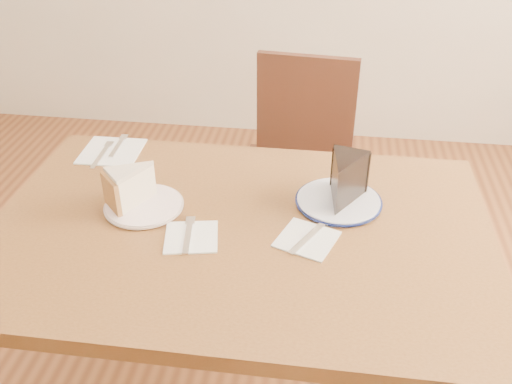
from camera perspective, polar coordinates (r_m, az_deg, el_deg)
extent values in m
cube|color=#472A13|center=(1.38, -1.64, -4.10)|extent=(1.20, 0.80, 0.04)
cylinder|color=#352110|center=(2.00, -15.34, -5.46)|extent=(0.06, 0.06, 0.71)
cylinder|color=#352110|center=(1.90, 16.76, -8.20)|extent=(0.06, 0.06, 0.71)
cube|color=black|center=(2.07, 3.86, 0.91)|extent=(0.47, 0.47, 0.04)
cylinder|color=black|center=(2.34, 8.88, -2.39)|extent=(0.04, 0.04, 0.44)
cylinder|color=black|center=(2.39, 0.09, -1.22)|extent=(0.04, 0.04, 0.44)
cylinder|color=black|center=(2.05, 7.79, -8.17)|extent=(0.04, 0.04, 0.44)
cylinder|color=black|center=(2.10, -2.26, -6.70)|extent=(0.04, 0.04, 0.44)
cube|color=black|center=(2.14, 5.02, 8.53)|extent=(0.37, 0.07, 0.39)
cylinder|color=white|center=(1.45, -11.13, -1.36)|extent=(0.19, 0.19, 0.01)
cylinder|color=white|center=(1.46, 8.25, -0.91)|extent=(0.21, 0.21, 0.01)
cube|color=white|center=(1.34, -6.49, -4.50)|extent=(0.14, 0.14, 0.00)
cube|color=white|center=(1.33, 5.10, -4.71)|extent=(0.16, 0.16, 0.00)
cube|color=white|center=(1.73, -14.24, 3.97)|extent=(0.17, 0.17, 0.00)
cube|color=silver|center=(1.34, -6.81, -4.30)|extent=(0.03, 0.14, 0.00)
cube|color=white|center=(1.33, 5.46, -4.35)|extent=(0.10, 0.16, 0.00)
cube|color=silver|center=(1.75, -13.64, 4.50)|extent=(0.02, 0.14, 0.00)
cube|color=silver|center=(1.71, -15.20, 3.59)|extent=(0.02, 0.16, 0.00)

